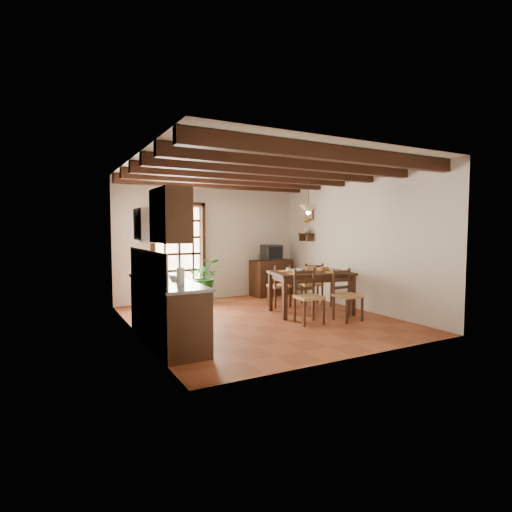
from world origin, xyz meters
TOP-DOWN VIEW (x-y plane):
  - ground_plane at (0.00, 0.00)m, footprint 5.00×5.00m
  - room_shell at (0.00, 0.00)m, footprint 4.52×5.02m
  - ceiling_beams at (0.00, 0.00)m, footprint 4.50×4.34m
  - french_door at (-0.80, 2.45)m, footprint 1.26×0.11m
  - kitchen_counter at (-1.96, -0.60)m, footprint 0.64×2.25m
  - upper_cabinet at (-2.08, -1.30)m, footprint 0.35×0.80m
  - range_hood at (-2.05, -0.05)m, footprint 0.38×0.60m
  - counter_items at (-1.95, -0.51)m, footprint 0.50×1.43m
  - dining_table at (1.12, 0.01)m, footprint 1.70×1.29m
  - chair_near_left at (0.58, -0.67)m, footprint 0.49×0.47m
  - chair_near_right at (1.33, -0.83)m, footprint 0.45×0.43m
  - chair_far_left at (0.92, 0.86)m, footprint 0.44×0.42m
  - chair_far_right at (1.66, 0.69)m, footprint 0.54×0.53m
  - table_setting at (1.12, 0.01)m, footprint 1.11×0.74m
  - table_bowl at (0.87, 0.12)m, footprint 0.27×0.27m
  - sideboard at (1.53, 2.23)m, footprint 1.10×0.60m
  - crt_tv at (1.53, 2.22)m, footprint 0.44×0.41m
  - fuse_box at (1.50, 2.48)m, footprint 0.25×0.03m
  - plant_pot at (-0.31, 2.08)m, footprint 0.36×0.36m
  - potted_plant at (-0.31, 2.08)m, footprint 2.41×2.25m
  - wall_shelf at (2.14, 1.60)m, footprint 0.20×0.42m
  - shelf_vase at (2.14, 1.60)m, footprint 0.15×0.15m
  - shelf_flowers at (2.14, 1.60)m, footprint 0.14×0.14m
  - framed_picture at (2.22, 1.60)m, footprint 0.03×0.32m
  - pendant_lamp at (1.12, 0.11)m, footprint 0.36×0.36m

SIDE VIEW (x-z plane):
  - ground_plane at x=0.00m, z-range 0.00..0.00m
  - plant_pot at x=-0.31m, z-range 0.00..0.22m
  - chair_far_left at x=0.92m, z-range -0.17..0.74m
  - chair_far_right at x=1.66m, z-range -0.17..0.75m
  - chair_near_right at x=1.33m, z-range -0.18..0.77m
  - chair_near_left at x=0.58m, z-range -0.18..0.78m
  - sideboard at x=1.53m, z-range 0.00..0.89m
  - kitchen_counter at x=-1.96m, z-range -0.22..1.16m
  - potted_plant at x=-0.31m, z-range -0.51..1.65m
  - dining_table at x=1.12m, z-range 0.31..1.14m
  - table_bowl at x=0.87m, z-range 0.83..0.88m
  - table_setting at x=1.12m, z-range 0.89..0.99m
  - counter_items at x=-1.95m, z-range 0.83..1.08m
  - crt_tv at x=1.53m, z-range 0.90..1.27m
  - french_door at x=-0.80m, z-range 0.02..2.34m
  - wall_shelf at x=2.14m, z-range 1.41..1.61m
  - shelf_vase at x=2.14m, z-range 1.57..1.73m
  - range_hood at x=-2.05m, z-range 1.46..2.00m
  - fuse_box at x=1.50m, z-range 1.59..1.91m
  - room_shell at x=0.00m, z-range 0.41..3.22m
  - upper_cabinet at x=-2.08m, z-range 1.50..2.20m
  - shelf_flowers at x=2.14m, z-range 1.68..2.04m
  - framed_picture at x=2.22m, z-range 1.89..2.21m
  - pendant_lamp at x=1.12m, z-range 1.66..2.50m
  - ceiling_beams at x=0.00m, z-range 2.59..2.79m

